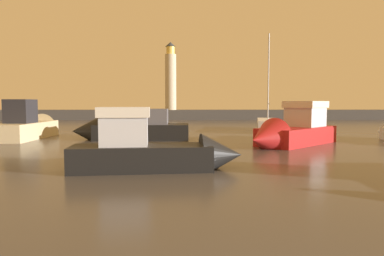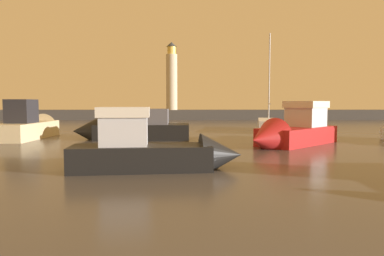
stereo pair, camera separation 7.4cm
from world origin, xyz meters
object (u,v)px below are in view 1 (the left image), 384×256
object	(u,v)px
sailboat_moored	(268,125)
motorboat_6	(32,126)
lighthouse	(171,78)
motorboat_0	(289,132)
motorboat_2	(125,130)
motorboat_5	(161,151)

from	to	relation	value
sailboat_moored	motorboat_6	bearing A→B (deg)	-163.76
lighthouse	motorboat_0	size ratio (longest dim) A/B	1.47
motorboat_0	motorboat_2	distance (m)	11.90
lighthouse	motorboat_0	xyz separation A→B (m)	(9.27, -36.16, -6.03)
lighthouse	sailboat_moored	world-z (taller)	lighthouse
motorboat_6	motorboat_0	bearing A→B (deg)	-16.69
lighthouse	motorboat_6	bearing A→B (deg)	-107.69
motorboat_5	lighthouse	bearing A→B (deg)	92.07
motorboat_5	motorboat_6	xyz separation A→B (m)	(-11.31, 13.70, 0.10)
motorboat_2	sailboat_moored	world-z (taller)	sailboat_moored
motorboat_2	sailboat_moored	distance (m)	14.88
motorboat_2	motorboat_0	bearing A→B (deg)	-18.72
sailboat_moored	motorboat_2	bearing A→B (deg)	-148.35
motorboat_6	sailboat_moored	distance (m)	21.23
motorboat_2	motorboat_6	xyz separation A→B (m)	(-7.72, 1.87, 0.14)
motorboat_0	sailboat_moored	distance (m)	11.71
motorboat_0	sailboat_moored	size ratio (longest dim) A/B	0.80
lighthouse	motorboat_2	size ratio (longest dim) A/B	1.29
lighthouse	motorboat_6	world-z (taller)	lighthouse
lighthouse	motorboat_6	size ratio (longest dim) A/B	1.32
motorboat_2	motorboat_5	world-z (taller)	motorboat_5
motorboat_5	motorboat_6	world-z (taller)	motorboat_6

